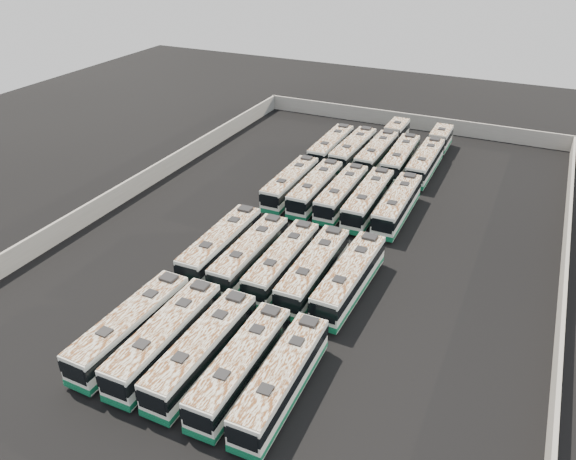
# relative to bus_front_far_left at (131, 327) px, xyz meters

# --- Properties ---
(ground) EXTENTS (140.00, 140.00, 0.00)m
(ground) POSITION_rel_bus_front_far_left_xyz_m (6.17, 19.73, -1.63)
(ground) COLOR black
(ground) RESTS_ON ground
(perimeter_wall) EXTENTS (45.20, 73.20, 2.20)m
(perimeter_wall) POSITION_rel_bus_front_far_left_xyz_m (6.17, 19.73, -0.53)
(perimeter_wall) COLOR gray
(perimeter_wall) RESTS_ON ground
(bus_front_far_left) EXTENTS (2.67, 11.40, 3.19)m
(bus_front_far_left) POSITION_rel_bus_front_far_left_xyz_m (0.00, 0.00, 0.00)
(bus_front_far_left) COLOR silver
(bus_front_far_left) RESTS_ON ground
(bus_front_left) EXTENTS (2.56, 11.48, 3.23)m
(bus_front_left) POSITION_rel_bus_front_far_left_xyz_m (3.02, 0.06, 0.02)
(bus_front_left) COLOR silver
(bus_front_left) RESTS_ON ground
(bus_front_center) EXTENTS (2.46, 11.31, 3.18)m
(bus_front_center) POSITION_rel_bus_front_far_left_xyz_m (6.09, 0.08, -0.01)
(bus_front_center) COLOR silver
(bus_front_center) RESTS_ON ground
(bus_front_right) EXTENTS (2.46, 11.01, 3.09)m
(bus_front_right) POSITION_rel_bus_front_far_left_xyz_m (9.23, -0.07, -0.05)
(bus_front_right) COLOR silver
(bus_front_right) RESTS_ON ground
(bus_front_far_right) EXTENTS (2.55, 11.05, 3.10)m
(bus_front_far_right) POSITION_rel_bus_front_far_left_xyz_m (12.25, -0.04, -0.05)
(bus_front_far_right) COLOR silver
(bus_front_far_right) RESTS_ON ground
(bus_midfront_far_left) EXTENTS (2.60, 11.48, 3.22)m
(bus_midfront_far_left) POSITION_rel_bus_front_far_left_xyz_m (-0.04, 12.76, 0.01)
(bus_midfront_far_left) COLOR silver
(bus_midfront_far_left) RESTS_ON ground
(bus_midfront_left) EXTENTS (2.41, 11.05, 3.11)m
(bus_midfront_left) POSITION_rel_bus_front_far_left_xyz_m (3.04, 12.56, -0.05)
(bus_midfront_left) COLOR silver
(bus_midfront_left) RESTS_ON ground
(bus_midfront_center) EXTENTS (2.47, 11.09, 3.12)m
(bus_midfront_center) POSITION_rel_bus_front_far_left_xyz_m (6.20, 12.65, -0.04)
(bus_midfront_center) COLOR silver
(bus_midfront_center) RESTS_ON ground
(bus_midfront_right) EXTENTS (2.59, 11.38, 3.19)m
(bus_midfront_right) POSITION_rel_bus_front_far_left_xyz_m (9.18, 12.56, -0.00)
(bus_midfront_right) COLOR silver
(bus_midfront_right) RESTS_ON ground
(bus_midfront_far_right) EXTENTS (2.66, 11.49, 3.22)m
(bus_midfront_far_right) POSITION_rel_bus_front_far_left_xyz_m (12.33, 12.72, 0.01)
(bus_midfront_far_right) COLOR silver
(bus_midfront_far_right) RESTS_ON ground
(bus_midback_far_left) EXTENTS (2.42, 10.97, 3.08)m
(bus_midback_far_left) POSITION_rel_bus_front_far_left_xyz_m (0.01, 27.63, -0.06)
(bus_midback_far_left) COLOR silver
(bus_midback_far_left) RESTS_ON ground
(bus_midback_left) EXTENTS (2.55, 11.15, 3.13)m
(bus_midback_left) POSITION_rel_bus_front_far_left_xyz_m (3.05, 27.57, -0.03)
(bus_midback_left) COLOR silver
(bus_midback_left) RESTS_ON ground
(bus_midback_center) EXTENTS (2.41, 11.05, 3.11)m
(bus_midback_center) POSITION_rel_bus_front_far_left_xyz_m (6.08, 27.66, -0.04)
(bus_midback_center) COLOR silver
(bus_midback_center) RESTS_ON ground
(bus_midback_right) EXTENTS (2.61, 11.43, 3.21)m
(bus_midback_right) POSITION_rel_bus_front_far_left_xyz_m (9.15, 27.40, 0.01)
(bus_midback_right) COLOR silver
(bus_midback_right) RESTS_ON ground
(bus_midback_far_right) EXTENTS (2.45, 11.24, 3.16)m
(bus_midback_far_right) POSITION_rel_bus_front_far_left_xyz_m (12.26, 27.52, -0.02)
(bus_midback_far_right) COLOR silver
(bus_midback_far_right) RESTS_ON ground
(bus_back_far_left) EXTENTS (2.47, 11.06, 3.11)m
(bus_back_far_left) POSITION_rel_bus_front_far_left_xyz_m (0.01, 40.08, -0.05)
(bus_back_far_left) COLOR silver
(bus_back_far_left) RESTS_ON ground
(bus_back_left) EXTENTS (2.60, 11.31, 3.17)m
(bus_back_left) POSITION_rel_bus_front_far_left_xyz_m (3.01, 40.10, -0.01)
(bus_back_left) COLOR silver
(bus_back_left) RESTS_ON ground
(bus_back_center) EXTENTS (2.45, 17.13, 3.10)m
(bus_back_center) POSITION_rel_bus_front_far_left_xyz_m (6.09, 43.20, -0.05)
(bus_back_center) COLOR silver
(bus_back_center) RESTS_ON ground
(bus_back_right) EXTENTS (2.63, 11.15, 3.12)m
(bus_back_right) POSITION_rel_bus_front_far_left_xyz_m (9.18, 40.10, -0.04)
(bus_back_right) COLOR silver
(bus_back_right) RESTS_ON ground
(bus_back_far_right) EXTENTS (2.42, 17.16, 3.11)m
(bus_back_far_right) POSITION_rel_bus_front_far_left_xyz_m (12.23, 43.07, -0.05)
(bus_back_far_right) COLOR silver
(bus_back_far_right) RESTS_ON ground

